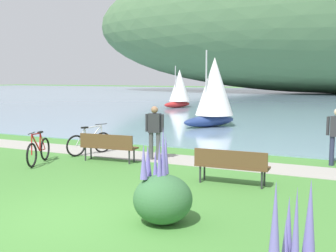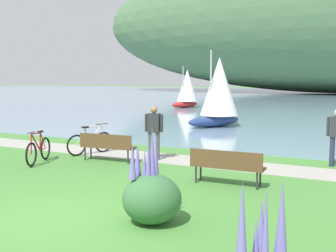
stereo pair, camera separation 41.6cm
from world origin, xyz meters
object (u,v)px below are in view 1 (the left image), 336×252
at_px(park_bench_further_along, 108,145).
at_px(person_on_the_grass, 155,129).
at_px(bicycle_leaning_near_bench, 90,143).
at_px(bicycle_beside_path, 39,151).
at_px(sailboat_mid_bay, 179,88).
at_px(sailboat_nearest_to_shore, 214,91).
at_px(park_bench_near_camera, 231,164).

relative_size(park_bench_further_along, person_on_the_grass, 1.07).
bearing_deg(bicycle_leaning_near_bench, bicycle_beside_path, -104.92).
distance_m(park_bench_further_along, sailboat_mid_bay, 22.70).
bearing_deg(park_bench_further_along, sailboat_mid_bay, 108.25).
bearing_deg(sailboat_mid_bay, park_bench_further_along, -71.75).
bearing_deg(sailboat_nearest_to_shore, park_bench_near_camera, -68.74).
height_order(park_bench_further_along, sailboat_mid_bay, sailboat_mid_bay).
bearing_deg(bicycle_leaning_near_bench, park_bench_near_camera, -18.29).
height_order(bicycle_leaning_near_bench, bicycle_beside_path, same).
height_order(park_bench_near_camera, park_bench_further_along, same).
distance_m(park_bench_near_camera, bicycle_beside_path, 6.01).
xyz_separation_m(sailboat_nearest_to_shore, sailboat_mid_bay, (-7.06, 11.55, -0.21)).
xyz_separation_m(park_bench_near_camera, bicycle_leaning_near_bench, (-5.51, 1.82, -0.12)).
distance_m(person_on_the_grass, sailboat_nearest_to_shore, 9.22).
distance_m(park_bench_near_camera, person_on_the_grass, 3.68).
relative_size(park_bench_near_camera, sailboat_nearest_to_shore, 0.46).
bearing_deg(sailboat_mid_bay, bicycle_leaning_near_bench, -74.26).
xyz_separation_m(bicycle_beside_path, person_on_the_grass, (2.92, 2.03, 0.58)).
xyz_separation_m(bicycle_leaning_near_bench, person_on_the_grass, (2.41, 0.13, 0.58)).
relative_size(bicycle_leaning_near_bench, sailboat_mid_bay, 0.48).
bearing_deg(park_bench_further_along, person_on_the_grass, 37.25).
relative_size(park_bench_near_camera, bicycle_leaning_near_bench, 1.09).
xyz_separation_m(park_bench_near_camera, bicycle_beside_path, (-6.01, -0.08, -0.12)).
height_order(bicycle_leaning_near_bench, sailboat_nearest_to_shore, sailboat_nearest_to_shore).
distance_m(bicycle_leaning_near_bench, sailboat_nearest_to_shore, 9.42).
xyz_separation_m(park_bench_further_along, sailboat_mid_bay, (-7.10, 21.53, 1.15)).
height_order(park_bench_further_along, bicycle_beside_path, bicycle_beside_path).
bearing_deg(bicycle_beside_path, person_on_the_grass, 34.81).
height_order(park_bench_near_camera, sailboat_mid_bay, sailboat_mid_bay).
bearing_deg(bicycle_beside_path, park_bench_further_along, 33.10).
bearing_deg(park_bench_near_camera, sailboat_nearest_to_shore, 111.26).
distance_m(bicycle_leaning_near_bench, sailboat_mid_bay, 21.62).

